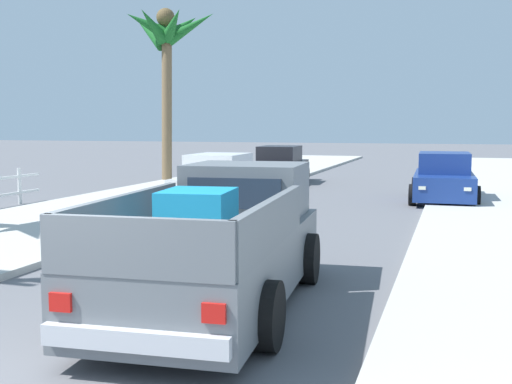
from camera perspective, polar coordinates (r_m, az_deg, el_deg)
name	(u,v)px	position (r m, az deg, el deg)	size (l,w,h in m)	color
sidewalk_left	(132,204)	(18.90, -11.29, -1.06)	(5.15, 60.00, 0.12)	beige
curb_left	(168,206)	(18.36, -8.08, -1.24)	(0.16, 60.00, 0.10)	silver
curb_right	(479,219)	(16.55, 19.78, -2.35)	(0.16, 60.00, 0.10)	silver
pickup_truck	(222,245)	(8.36, -3.17, -4.86)	(2.50, 5.34, 1.80)	slate
car_left_near	(279,166)	(25.80, 2.15, 2.40)	(2.20, 4.33, 1.54)	black
car_right_near	(444,179)	(20.46, 16.83, 1.17)	(2.12, 4.30, 1.54)	navy
car_left_mid	(220,181)	(18.82, -3.34, 1.02)	(2.13, 4.31, 1.54)	silver
palm_tree_right_fore	(167,43)	(26.69, -8.20, 13.41)	(4.10, 3.23, 7.20)	brown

